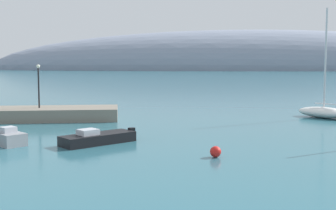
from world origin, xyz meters
TOP-DOWN VIEW (x-y plane):
  - breakwater_rocks at (-20.21, 32.81)m, footprint 22.39×8.36m
  - distant_ridge at (29.52, 245.60)m, footprint 294.14×57.95m
  - sailboat_white_near_shore at (11.37, 36.57)m, footprint 5.63×5.54m
  - motorboat_grey_foreground at (-15.10, 20.69)m, footprint 3.83×3.65m
  - motorboat_black_alongside_breakwater at (-8.58, 21.15)m, footprint 5.14×5.06m
  - mooring_buoy_red at (-0.49, 17.09)m, footprint 0.69×0.69m
  - harbor_lamp_post at (-16.91, 33.32)m, footprint 0.36×0.36m

SIDE VIEW (x-z plane):
  - distant_ridge at x=29.52m, z-range -21.94..21.94m
  - mooring_buoy_red at x=-0.49m, z-range 0.00..0.69m
  - motorboat_black_alongside_breakwater at x=-8.58m, z-range -0.16..0.96m
  - motorboat_grey_foreground at x=-15.10m, z-range -0.16..1.13m
  - breakwater_rocks at x=-20.21m, z-range 0.00..1.21m
  - sailboat_white_near_shore at x=11.37m, z-range -4.83..6.19m
  - harbor_lamp_post at x=-16.91m, z-range 1.70..5.93m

